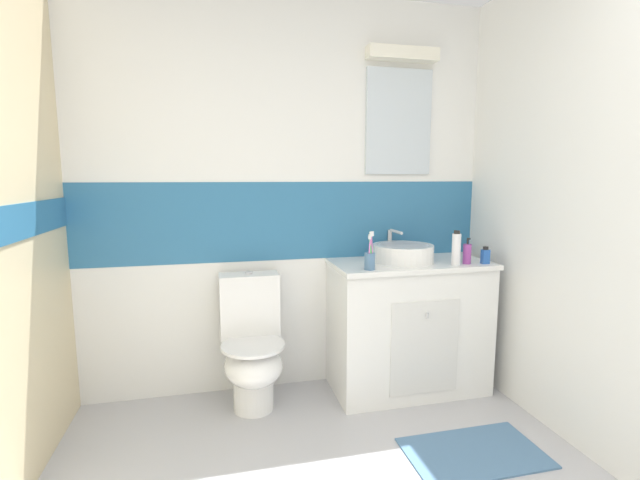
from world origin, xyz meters
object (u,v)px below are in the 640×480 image
object	(u,v)px
shampoo_bottle_tall	(456,249)
sink_basin	(403,252)
perfume_flask_small	(485,255)
toilet	(252,347)
toothbrush_cup	(370,259)
soap_dispenser	(467,254)

from	to	relation	value
shampoo_bottle_tall	sink_basin	bearing A→B (deg)	147.52
perfume_flask_small	sink_basin	bearing A→B (deg)	159.05
perfume_flask_small	shampoo_bottle_tall	distance (m)	0.20
sink_basin	toilet	world-z (taller)	sink_basin
toothbrush_cup	soap_dispenser	bearing A→B (deg)	2.85
toilet	toothbrush_cup	bearing A→B (deg)	-15.67
soap_dispenser	shampoo_bottle_tall	bearing A→B (deg)	-167.62
toothbrush_cup	perfume_flask_small	distance (m)	0.76
toilet	soap_dispenser	distance (m)	1.43
shampoo_bottle_tall	toilet	bearing A→B (deg)	171.89
toothbrush_cup	soap_dispenser	xyz separation A→B (m)	(0.64, 0.03, -0.00)
sink_basin	shampoo_bottle_tall	distance (m)	0.32
shampoo_bottle_tall	toothbrush_cup	bearing A→B (deg)	-178.67
sink_basin	soap_dispenser	xyz separation A→B (m)	(0.36, -0.15, 0.00)
sink_basin	perfume_flask_small	xyz separation A→B (m)	(0.47, -0.18, -0.01)
toilet	perfume_flask_small	distance (m)	1.53
sink_basin	toothbrush_cup	distance (m)	0.34
sink_basin	toilet	xyz separation A→B (m)	(-0.96, 0.00, -0.54)
sink_basin	perfume_flask_small	distance (m)	0.50
toilet	perfume_flask_small	bearing A→B (deg)	-7.28
soap_dispenser	toilet	bearing A→B (deg)	173.24
toilet	sink_basin	bearing A→B (deg)	-0.16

